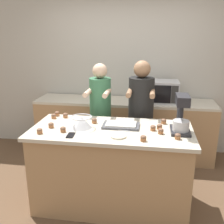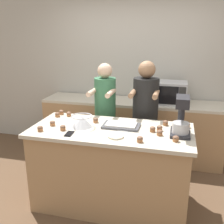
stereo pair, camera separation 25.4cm
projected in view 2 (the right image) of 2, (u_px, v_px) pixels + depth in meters
The scene contains 27 objects.
ground_plane at pixel (111, 202), 3.16m from camera, with size 16.00×16.00×0.00m, color brown.
back_wall at pixel (136, 71), 4.31m from camera, with size 10.00×0.06×2.70m.
island_counter at pixel (111, 167), 3.02m from camera, with size 1.77×0.83×0.95m.
back_counter at pixel (131, 129), 4.24m from camera, with size 2.80×0.60×0.93m.
person_left at pixel (105, 117), 3.62m from camera, with size 0.31×0.48×1.58m.
person_right at pixel (145, 119), 3.49m from camera, with size 0.35×0.51×1.62m.
stand_mixer at pixel (181, 118), 2.67m from camera, with size 0.20×0.30×0.41m.
mixing_bowl at pixel (82, 121), 2.92m from camera, with size 0.24×0.24×0.13m.
baking_tray at pixel (121, 125), 2.93m from camera, with size 0.41×0.25×0.04m.
microwave_oven at pixel (170, 93), 3.92m from camera, with size 0.48×0.39×0.33m.
cell_phone at pixel (69, 134), 2.72m from camera, with size 0.08×0.15×0.01m.
small_plate at pixel (116, 136), 2.65m from camera, with size 0.16×0.16×0.02m.
knife at pixel (118, 130), 2.83m from camera, with size 0.22×0.07×0.01m.
cupcake_0 at pixel (57, 114), 3.28m from camera, with size 0.06×0.06×0.06m.
cupcake_1 at pixel (187, 125), 2.90m from camera, with size 0.06×0.06×0.06m.
cupcake_2 at pixel (140, 139), 2.52m from camera, with size 0.06×0.06×0.06m.
cupcake_3 at pixel (63, 128), 2.82m from camera, with size 0.06×0.06×0.06m.
cupcake_4 at pixel (52, 123), 2.96m from camera, with size 0.06×0.06×0.06m.
cupcake_5 at pixel (165, 123), 2.98m from camera, with size 0.06×0.06×0.06m.
cupcake_6 at pixel (40, 129), 2.80m from camera, with size 0.06×0.06×0.06m.
cupcake_7 at pixel (69, 114), 3.30m from camera, with size 0.06×0.06×0.06m.
cupcake_8 at pixel (153, 129), 2.78m from camera, with size 0.06×0.06×0.06m.
cupcake_9 at pixel (160, 133), 2.68m from camera, with size 0.06×0.06×0.06m.
cupcake_10 at pixel (160, 128), 2.81m from camera, with size 0.06×0.06×0.06m.
cupcake_11 at pixel (61, 112), 3.37m from camera, with size 0.06×0.06×0.06m.
cupcake_12 at pixel (96, 120), 3.07m from camera, with size 0.06×0.06×0.06m.
cupcake_13 at pixel (176, 139), 2.54m from camera, with size 0.06×0.06×0.06m.
Camera 2 is at (0.67, -2.62, 1.96)m, focal length 42.00 mm.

